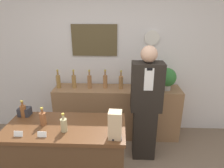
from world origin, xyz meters
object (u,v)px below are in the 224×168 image
(shopkeeper, at_px, (146,106))
(paper_bag, at_px, (115,125))
(potted_plant, at_px, (167,78))
(tape_dispenser, at_px, (117,137))

(shopkeeper, distance_m, paper_bag, 1.06)
(potted_plant, bearing_deg, tape_dispenser, -117.80)
(potted_plant, height_order, paper_bag, potted_plant)
(shopkeeper, xyz_separation_m, potted_plant, (0.39, 0.52, 0.25))
(shopkeeper, distance_m, tape_dispenser, 1.05)
(paper_bag, bearing_deg, potted_plant, 61.03)
(paper_bag, bearing_deg, shopkeeper, 66.03)
(potted_plant, distance_m, paper_bag, 1.67)
(tape_dispenser, bearing_deg, shopkeeper, 67.84)
(paper_bag, relative_size, tape_dispenser, 3.17)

